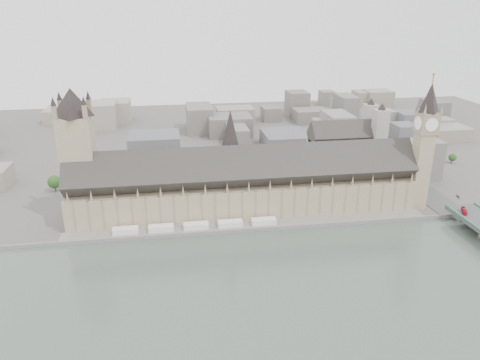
{
  "coord_description": "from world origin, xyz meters",
  "views": [
    {
      "loc": [
        -55.07,
        -312.82,
        154.76
      ],
      "look_at": [
        -2.64,
        26.14,
        24.86
      ],
      "focal_mm": 35.0,
      "sensor_mm": 36.0,
      "label": 1
    }
  ],
  "objects": [
    {
      "name": "ground",
      "position": [
        0.0,
        0.0,
        0.0
      ],
      "size": [
        900.0,
        900.0,
        0.0
      ],
      "primitive_type": "plane",
      "color": "#595651",
      "rests_on": "ground"
    },
    {
      "name": "embankment_wall",
      "position": [
        0.0,
        -15.0,
        1.5
      ],
      "size": [
        600.0,
        1.5,
        3.0
      ],
      "primitive_type": "cube",
      "color": "gray",
      "rests_on": "ground"
    },
    {
      "name": "river_terrace",
      "position": [
        0.0,
        -7.5,
        1.0
      ],
      "size": [
        270.0,
        15.0,
        2.0
      ],
      "primitive_type": "cube",
      "color": "gray",
      "rests_on": "ground"
    },
    {
      "name": "terrace_tents",
      "position": [
        -40.0,
        -7.0,
        4.0
      ],
      "size": [
        118.0,
        7.0,
        4.0
      ],
      "color": "white",
      "rests_on": "river_terrace"
    },
    {
      "name": "palace_of_westminster",
      "position": [
        0.0,
        19.7,
        22.71
      ],
      "size": [
        265.0,
        40.73,
        55.44
      ],
      "color": "#9A8E68",
      "rests_on": "ground"
    },
    {
      "name": "elizabeth_tower",
      "position": [
        138.0,
        8.0,
        58.09
      ],
      "size": [
        17.0,
        17.0,
        107.5
      ],
      "color": "#9A8E68",
      "rests_on": "ground"
    },
    {
      "name": "victoria_tower",
      "position": [
        -122.0,
        26.0,
        55.2
      ],
      "size": [
        30.0,
        30.0,
        100.0
      ],
      "color": "#9A8E68",
      "rests_on": "ground"
    },
    {
      "name": "central_tower",
      "position": [
        -10.0,
        26.0,
        57.92
      ],
      "size": [
        13.0,
        13.0,
        48.0
      ],
      "color": "gray",
      "rests_on": "ground"
    },
    {
      "name": "westminster_abbey",
      "position": [
        110.92,
        95.0,
        25.08
      ],
      "size": [
        68.0,
        36.0,
        64.0
      ],
      "color": "#A39D92",
      "rests_on": "ground"
    },
    {
      "name": "city_skyline_inland",
      "position": [
        0.0,
        245.0,
        19.0
      ],
      "size": [
        720.0,
        360.0,
        38.0
      ],
      "primitive_type": null,
      "color": "gray",
      "rests_on": "ground"
    },
    {
      "name": "park_trees",
      "position": [
        -10.0,
        60.0,
        7.5
      ],
      "size": [
        110.0,
        30.0,
        15.0
      ],
      "primitive_type": null,
      "color": "#1F4217",
      "rests_on": "ground"
    },
    {
      "name": "red_bus_north",
      "position": [
        155.98,
        -28.44,
        11.81
      ],
      "size": [
        6.99,
        11.25,
        3.11
      ],
      "primitive_type": "imported",
      "rotation": [
        0.0,
        0.0,
        -0.43
      ],
      "color": "red",
      "rests_on": "westminster_bridge"
    },
    {
      "name": "car_approach",
      "position": [
        168.5,
        -1.18,
        10.99
      ],
      "size": [
        3.4,
        5.47,
        1.48
      ],
      "primitive_type": "imported",
      "rotation": [
        0.0,
        0.0,
        -0.28
      ],
      "color": "gray",
      "rests_on": "westminster_bridge"
    }
  ]
}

